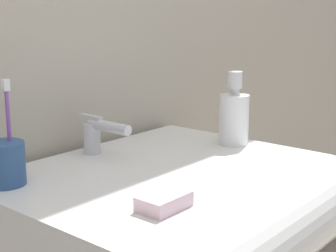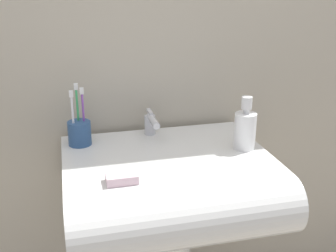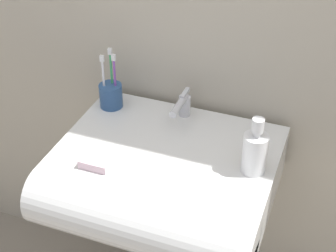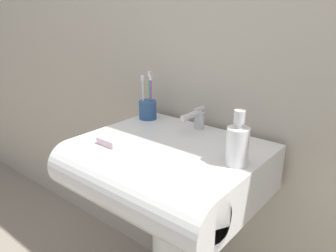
{
  "view_description": "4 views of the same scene",
  "coord_description": "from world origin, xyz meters",
  "views": [
    {
      "loc": [
        -0.72,
        -0.63,
        1.09
      ],
      "look_at": [
        0.0,
        -0.03,
        0.88
      ],
      "focal_mm": 55.0,
      "sensor_mm": 36.0,
      "label": 1
    },
    {
      "loc": [
        -0.27,
        -1.12,
        1.31
      ],
      "look_at": [
        0.01,
        -0.0,
        0.88
      ],
      "focal_mm": 45.0,
      "sensor_mm": 36.0,
      "label": 2
    },
    {
      "loc": [
        0.41,
        -1.08,
        1.68
      ],
      "look_at": [
        0.0,
        -0.02,
        0.88
      ],
      "focal_mm": 55.0,
      "sensor_mm": 36.0,
      "label": 3
    },
    {
      "loc": [
        0.64,
        -0.81,
        1.22
      ],
      "look_at": [
        -0.01,
        -0.02,
        0.86
      ],
      "focal_mm": 35.0,
      "sensor_mm": 36.0,
      "label": 4
    }
  ],
  "objects": [
    {
      "name": "toothbrush_cup",
      "position": [
        -0.25,
        0.14,
        0.84
      ],
      "size": [
        0.07,
        0.07,
        0.19
      ],
      "color": "#2D5184",
      "rests_on": "sink_basin"
    },
    {
      "name": "bar_soap",
      "position": [
        -0.15,
        -0.15,
        0.81
      ],
      "size": [
        0.08,
        0.05,
        0.02
      ],
      "primitive_type": "cube",
      "color": "silver",
      "rests_on": "sink_basin"
    },
    {
      "name": "soap_bottle",
      "position": [
        0.24,
        -0.02,
        0.86
      ],
      "size": [
        0.07,
        0.07,
        0.17
      ],
      "color": "white",
      "rests_on": "sink_basin"
    },
    {
      "name": "sink_basin",
      "position": [
        0.0,
        -0.06,
        0.71
      ],
      "size": [
        0.61,
        0.52,
        0.16
      ],
      "color": "white",
      "rests_on": "sink_pedestal"
    },
    {
      "name": "wall_back",
      "position": [
        0.0,
        0.26,
        1.2
      ],
      "size": [
        5.0,
        0.05,
        2.4
      ],
      "primitive_type": "cube",
      "color": "#B7AD99",
      "rests_on": "ground"
    },
    {
      "name": "faucet",
      "position": [
        -0.01,
        0.15,
        0.84
      ],
      "size": [
        0.04,
        0.14,
        0.08
      ],
      "color": "silver",
      "rests_on": "sink_basin"
    }
  ]
}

